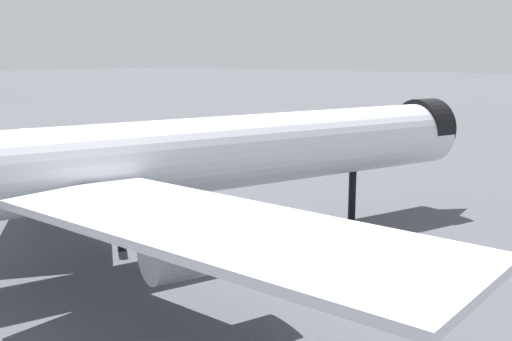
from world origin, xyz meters
TOP-DOWN VIEW (x-y plane):
  - ground at (0.00, 0.00)m, footprint 900.00×900.00m
  - airliner_near_gate at (-2.02, 1.27)m, footprint 59.01×52.92m
  - service_truck_front at (27.28, 23.73)m, footprint 5.94×3.88m

SIDE VIEW (x-z plane):
  - ground at x=0.00m, z-range 0.00..0.00m
  - service_truck_front at x=27.28m, z-range 0.09..3.09m
  - airliner_near_gate at x=-2.02m, z-range -0.96..15.15m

